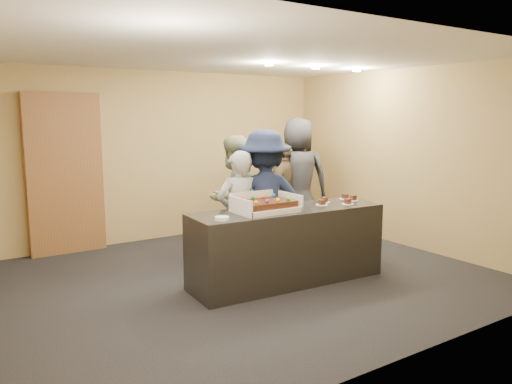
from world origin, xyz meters
TOP-DOWN VIEW (x-y plane):
  - room at (0.00, 0.00)m, footprint 6.04×6.00m
  - serving_counter at (0.44, -0.41)m, footprint 2.44×0.84m
  - storage_cabinet at (-1.46, 2.41)m, footprint 1.06×0.15m
  - cake_box at (0.13, -0.39)m, footprint 0.71×0.49m
  - sheet_cake at (0.13, -0.41)m, footprint 0.61×0.42m
  - plate_stack at (-0.53, -0.54)m, footprint 0.16×0.16m
  - slice_a at (0.95, -0.45)m, footprint 0.15×0.15m
  - slice_b at (1.10, -0.32)m, footprint 0.15×0.15m
  - slice_c at (1.26, -0.58)m, footprint 0.15×0.15m
  - slice_d at (1.49, -0.28)m, footprint 0.15×0.15m
  - slice_e at (1.50, -0.42)m, footprint 0.15×0.15m
  - person_server_grey at (0.03, 0.04)m, footprint 0.61×0.42m
  - person_sage_man at (0.43, 0.83)m, footprint 1.00×0.88m
  - person_navy_man at (0.42, 0.04)m, footprint 1.35×1.06m
  - person_brown_extra at (1.54, 1.16)m, footprint 1.00×0.78m
  - person_dark_suit at (1.83, 1.16)m, footprint 1.15×1.03m
  - ceiling_spotlights at (1.60, 0.50)m, footprint 1.72×0.12m

SIDE VIEW (x-z plane):
  - serving_counter at x=0.44m, z-range 0.00..0.90m
  - person_brown_extra at x=1.54m, z-range 0.00..1.58m
  - person_server_grey at x=0.03m, z-range 0.00..1.58m
  - person_sage_man at x=0.43m, z-range 0.00..1.73m
  - person_navy_man at x=0.42m, z-range 0.00..1.83m
  - plate_stack at x=-0.53m, z-range 0.90..0.94m
  - slice_a at x=0.95m, z-range 0.89..0.96m
  - slice_b at x=1.10m, z-range 0.89..0.96m
  - slice_c at x=1.26m, z-range 0.89..0.96m
  - slice_d at x=1.49m, z-range 0.89..0.96m
  - slice_e at x=1.50m, z-range 0.89..0.96m
  - cake_box at x=0.13m, z-range 0.84..1.05m
  - person_dark_suit at x=1.83m, z-range 0.00..1.97m
  - sheet_cake at x=0.13m, z-range 0.94..1.06m
  - storage_cabinet at x=-1.46m, z-range 0.00..2.32m
  - room at x=0.00m, z-range 0.00..2.70m
  - ceiling_spotlights at x=1.60m, z-range 2.66..2.69m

